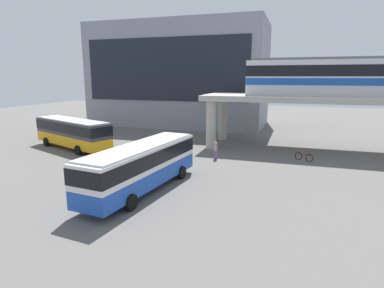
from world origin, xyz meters
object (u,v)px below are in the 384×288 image
station_building (180,75)px  bus_secondary (72,131)px  train (368,76)px  bus_main (142,163)px  pedestrian_walking_across (215,151)px  pedestrian_by_bike_rack (179,148)px  bicycle_red (304,157)px

station_building → bus_secondary: 22.95m
station_building → bus_secondary: bearing=-101.9°
train → bus_main: size_ratio=2.10×
train → pedestrian_walking_across: (-13.58, -7.16, -6.92)m
station_building → bus_secondary: station_building is taller
pedestrian_by_bike_rack → station_building: bearing=109.5°
bicycle_red → pedestrian_by_bike_rack: pedestrian_by_bike_rack is taller
bus_secondary → pedestrian_walking_across: size_ratio=6.47×
station_building → bicycle_red: station_building is taller
bus_secondary → pedestrian_by_bike_rack: bearing=1.8°
bus_main → bus_secondary: size_ratio=1.01×
pedestrian_by_bike_rack → bus_secondary: bearing=-178.2°
station_building → pedestrian_walking_across: (11.28, -21.31, -7.13)m
bicycle_red → pedestrian_by_bike_rack: 11.91m
train → bicycle_red: (-5.57, -5.14, -7.38)m
train → pedestrian_walking_across: size_ratio=13.70×
bus_secondary → bicycle_red: bus_secondary is taller
station_building → pedestrian_by_bike_rack: (7.56, -21.30, -7.09)m
bus_main → bus_secondary: (-13.15, 9.63, 0.00)m
train → pedestrian_by_bike_rack: bearing=-157.5°
station_building → bus_secondary: (-4.56, -21.69, -5.95)m
bus_main → pedestrian_by_bike_rack: (-1.03, 10.02, -1.14)m
station_building → pedestrian_walking_across: size_ratio=15.80×
bus_main → bicycle_red: (10.70, 12.03, -1.63)m
bicycle_red → pedestrian_walking_across: bearing=-165.8°
station_building → bus_secondary: size_ratio=2.44×
bicycle_red → pedestrian_walking_across: size_ratio=0.96×
pedestrian_by_bike_rack → bicycle_red: bearing=9.7°
bus_main → bicycle_red: bearing=48.4°
station_building → pedestrian_by_bike_rack: bearing=-70.5°
bus_secondary → bus_main: bearing=-36.2°
train → bicycle_red: 10.57m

